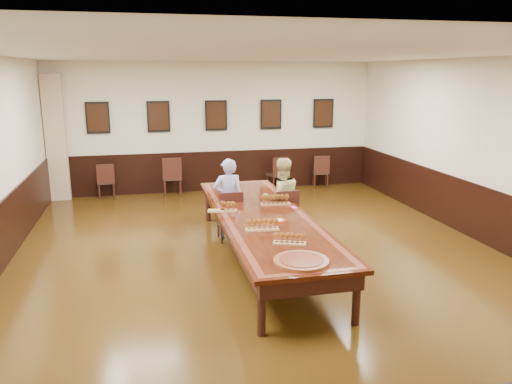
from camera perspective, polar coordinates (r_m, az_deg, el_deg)
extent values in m
cube|color=black|center=(8.14, 0.79, -7.74)|extent=(8.00, 10.00, 0.02)
cube|color=white|center=(7.58, 0.87, 15.55)|extent=(8.00, 10.00, 0.02)
cube|color=beige|center=(12.58, -4.61, 7.39)|extent=(8.00, 0.02, 3.20)
cube|color=beige|center=(3.25, 22.64, -12.06)|extent=(8.00, 0.02, 3.20)
cube|color=beige|center=(9.47, 25.19, 4.10)|extent=(0.02, 10.00, 3.20)
imported|color=#515DCC|center=(8.94, -3.19, -0.79)|extent=(0.54, 0.35, 1.47)
imported|color=#D7CD86|center=(8.94, 2.92, -0.76)|extent=(0.77, 0.62, 1.47)
cube|color=#F752B9|center=(8.30, 4.38, -1.77)|extent=(0.09, 0.15, 0.01)
cube|color=tan|center=(12.43, -21.91, 5.69)|extent=(0.45, 0.18, 2.90)
cube|color=black|center=(12.71, -4.50, 2.44)|extent=(7.98, 0.04, 1.00)
cube|color=black|center=(9.67, 24.40, -2.33)|extent=(0.04, 9.98, 1.00)
cube|color=black|center=(7.90, 0.81, -2.81)|extent=(1.40, 5.00, 0.06)
cube|color=brown|center=(7.89, 0.81, -2.58)|extent=(1.28, 4.88, 0.00)
cube|color=black|center=(7.89, 0.81, -2.57)|extent=(1.10, 4.70, 0.00)
cube|color=black|center=(7.94, 0.80, -3.84)|extent=(1.25, 4.85, 0.18)
cylinder|color=black|center=(5.81, 0.62, -13.07)|extent=(0.10, 0.10, 0.69)
cylinder|color=black|center=(6.15, 11.41, -11.75)|extent=(0.10, 0.10, 0.69)
cylinder|color=black|center=(10.10, -5.51, -1.42)|extent=(0.10, 0.10, 0.69)
cylinder|color=black|center=(10.31, 0.90, -1.05)|extent=(0.10, 0.10, 0.69)
cube|color=black|center=(12.39, -17.64, 8.10)|extent=(0.54, 0.03, 0.74)
cube|color=black|center=(12.37, -17.64, 8.09)|extent=(0.46, 0.01, 0.64)
cube|color=black|center=(12.35, -11.09, 8.47)|extent=(0.54, 0.03, 0.74)
cube|color=black|center=(12.34, -11.09, 8.46)|extent=(0.46, 0.01, 0.64)
cube|color=black|center=(12.48, -4.59, 8.72)|extent=(0.54, 0.03, 0.74)
cube|color=black|center=(12.46, -4.58, 8.72)|extent=(0.46, 0.01, 0.64)
cube|color=black|center=(12.75, 1.72, 8.86)|extent=(0.54, 0.03, 0.74)
cube|color=black|center=(12.74, 1.74, 8.86)|extent=(0.46, 0.01, 0.64)
cube|color=black|center=(13.17, 7.70, 8.90)|extent=(0.54, 0.03, 0.74)
cube|color=black|center=(13.16, 7.72, 8.89)|extent=(0.46, 0.01, 0.64)
cube|color=#AA7A47|center=(8.06, -3.85, -2.16)|extent=(0.49, 0.24, 0.03)
cube|color=#AA7A47|center=(8.46, 2.22, -1.37)|extent=(0.51, 0.22, 0.03)
cube|color=#AA7A47|center=(7.12, 0.71, -4.29)|extent=(0.49, 0.18, 0.03)
cube|color=#AA7A47|center=(6.57, 3.85, -5.87)|extent=(0.45, 0.27, 0.03)
cylinder|color=#B0320B|center=(7.54, 2.68, -3.29)|extent=(0.22, 0.22, 0.02)
cylinder|color=silver|center=(7.54, 2.68, -3.19)|extent=(0.12, 0.12, 0.01)
cylinder|color=#632E13|center=(5.96, 5.19, -7.90)|extent=(0.80, 0.80, 0.04)
cylinder|color=brown|center=(5.95, 5.19, -7.66)|extent=(0.64, 0.64, 0.01)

